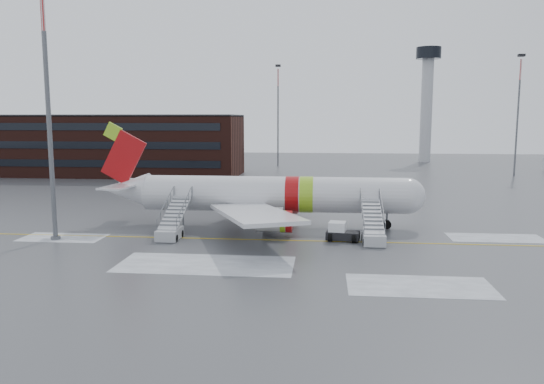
# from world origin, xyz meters

# --- Properties ---
(ground) EXTENTS (260.00, 260.00, 0.00)m
(ground) POSITION_xyz_m (0.00, 0.00, 0.00)
(ground) COLOR #494C4F
(ground) RESTS_ON ground
(airliner) EXTENTS (35.03, 32.97, 11.18)m
(airliner) POSITION_xyz_m (-3.00, 5.63, 3.42)
(airliner) COLOR silver
(airliner) RESTS_ON ground
(airstair_fwd) EXTENTS (2.05, 7.70, 3.48)m
(airstair_fwd) POSITION_xyz_m (7.93, -0.91, 1.06)
(airstair_fwd) COLOR #AFB1B7
(airstair_fwd) RESTS_ON ground
(airstair_aft) EXTENTS (2.05, 7.70, 3.48)m
(airstair_aft) POSITION_xyz_m (-11.43, -0.91, 1.06)
(airstair_aft) COLOR #A8AAAF
(airstair_aft) RESTS_ON ground
(pushback_tug) EXTENTS (3.31, 2.68, 1.77)m
(pushback_tug) POSITION_xyz_m (4.96, -0.47, 0.78)
(pushback_tug) COLOR black
(pushback_tug) RESTS_ON ground
(light_mast_near) EXTENTS (1.20, 1.20, 24.54)m
(light_mast_near) POSITION_xyz_m (-22.33, -2.78, 12.72)
(light_mast_near) COLOR #595B60
(light_mast_near) RESTS_ON ground
(terminal_building) EXTENTS (62.00, 16.11, 12.30)m
(terminal_building) POSITION_xyz_m (-45.00, 54.98, 6.20)
(terminal_building) COLOR #3F1E16
(terminal_building) RESTS_ON ground
(control_tower) EXTENTS (6.40, 6.40, 30.00)m
(control_tower) POSITION_xyz_m (30.00, 95.00, 18.75)
(control_tower) COLOR #B2B5BA
(control_tower) RESTS_ON ground
(light_mast_far_ne) EXTENTS (1.20, 1.20, 24.25)m
(light_mast_far_ne) POSITION_xyz_m (42.00, 62.00, 13.84)
(light_mast_far_ne) COLOR #595B60
(light_mast_far_ne) RESTS_ON ground
(light_mast_far_n) EXTENTS (1.20, 1.20, 24.25)m
(light_mast_far_n) POSITION_xyz_m (-8.00, 78.00, 13.84)
(light_mast_far_n) COLOR #595B60
(light_mast_far_n) RESTS_ON ground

